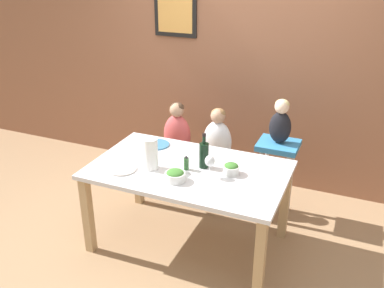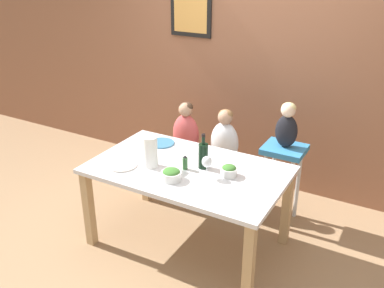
{
  "view_description": "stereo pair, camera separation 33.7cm",
  "coord_description": "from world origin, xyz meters",
  "px_view_note": "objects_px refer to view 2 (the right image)",
  "views": [
    {
      "loc": [
        1.21,
        -2.76,
        2.29
      ],
      "look_at": [
        0.0,
        0.07,
        0.9
      ],
      "focal_mm": 40.0,
      "sensor_mm": 36.0,
      "label": 1
    },
    {
      "loc": [
        1.51,
        -2.61,
        2.29
      ],
      "look_at": [
        0.0,
        0.07,
        0.9
      ],
      "focal_mm": 40.0,
      "sensor_mm": 36.0,
      "label": 2
    }
  ],
  "objects_px": {
    "person_child_center": "(225,138)",
    "salad_bowl_small": "(229,171)",
    "salad_bowl_large": "(171,174)",
    "wine_bottle": "(203,155)",
    "chair_right_highchair": "(283,164)",
    "person_baby_right": "(287,124)",
    "paper_towel_roll": "(150,152)",
    "dinner_plate_front_left": "(122,165)",
    "wine_glass_near": "(207,162)",
    "chair_far_center": "(223,169)",
    "chair_far_left": "(186,160)",
    "person_child_left": "(186,130)",
    "dinner_plate_back_left": "(162,143)"
  },
  "relations": [
    {
      "from": "person_child_center",
      "to": "salad_bowl_small",
      "type": "height_order",
      "value": "person_child_center"
    },
    {
      "from": "salad_bowl_large",
      "to": "person_child_center",
      "type": "bearing_deg",
      "value": 90.57
    },
    {
      "from": "wine_bottle",
      "to": "salad_bowl_large",
      "type": "xyz_separation_m",
      "value": [
        -0.11,
        -0.29,
        -0.07
      ]
    },
    {
      "from": "chair_right_highchair",
      "to": "salad_bowl_large",
      "type": "relative_size",
      "value": 4.8
    },
    {
      "from": "person_baby_right",
      "to": "paper_towel_roll",
      "type": "relative_size",
      "value": 1.56
    },
    {
      "from": "person_baby_right",
      "to": "dinner_plate_front_left",
      "type": "bearing_deg",
      "value": -137.1
    },
    {
      "from": "paper_towel_roll",
      "to": "dinner_plate_front_left",
      "type": "distance_m",
      "value": 0.26
    },
    {
      "from": "salad_bowl_small",
      "to": "dinner_plate_front_left",
      "type": "bearing_deg",
      "value": -161.43
    },
    {
      "from": "person_child_center",
      "to": "wine_glass_near",
      "type": "relative_size",
      "value": 3.03
    },
    {
      "from": "chair_far_center",
      "to": "wine_bottle",
      "type": "bearing_deg",
      "value": -79.36
    },
    {
      "from": "chair_far_left",
      "to": "dinner_plate_front_left",
      "type": "xyz_separation_m",
      "value": [
        -0.03,
        -0.95,
        0.36
      ]
    },
    {
      "from": "chair_right_highchair",
      "to": "person_child_left",
      "type": "height_order",
      "value": "person_child_left"
    },
    {
      "from": "person_child_left",
      "to": "person_baby_right",
      "type": "relative_size",
      "value": 1.34
    },
    {
      "from": "chair_far_left",
      "to": "wine_glass_near",
      "type": "distance_m",
      "value": 1.12
    },
    {
      "from": "person_child_left",
      "to": "wine_bottle",
      "type": "height_order",
      "value": "wine_bottle"
    },
    {
      "from": "dinner_plate_back_left",
      "to": "salad_bowl_large",
      "type": "bearing_deg",
      "value": -50.51
    },
    {
      "from": "chair_right_highchair",
      "to": "paper_towel_roll",
      "type": "relative_size",
      "value": 2.9
    },
    {
      "from": "salad_bowl_large",
      "to": "dinner_plate_front_left",
      "type": "relative_size",
      "value": 0.67
    },
    {
      "from": "chair_far_center",
      "to": "salad_bowl_small",
      "type": "distance_m",
      "value": 0.87
    },
    {
      "from": "chair_far_left",
      "to": "salad_bowl_small",
      "type": "bearing_deg",
      "value": -41.28
    },
    {
      "from": "person_child_center",
      "to": "dinner_plate_back_left",
      "type": "distance_m",
      "value": 0.6
    },
    {
      "from": "chair_far_left",
      "to": "person_child_center",
      "type": "bearing_deg",
      "value": 0.08
    },
    {
      "from": "chair_right_highchair",
      "to": "chair_far_center",
      "type": "bearing_deg",
      "value": 180.0
    },
    {
      "from": "salad_bowl_small",
      "to": "dinner_plate_back_left",
      "type": "height_order",
      "value": "salad_bowl_small"
    },
    {
      "from": "chair_right_highchair",
      "to": "wine_bottle",
      "type": "bearing_deg",
      "value": -124.44
    },
    {
      "from": "person_child_center",
      "to": "dinner_plate_back_left",
      "type": "bearing_deg",
      "value": -134.07
    },
    {
      "from": "person_child_center",
      "to": "dinner_plate_front_left",
      "type": "distance_m",
      "value": 1.06
    },
    {
      "from": "dinner_plate_front_left",
      "to": "person_child_left",
      "type": "bearing_deg",
      "value": 87.98
    },
    {
      "from": "wine_glass_near",
      "to": "salad_bowl_small",
      "type": "relative_size",
      "value": 1.4
    },
    {
      "from": "chair_far_left",
      "to": "person_child_center",
      "type": "xyz_separation_m",
      "value": [
        0.42,
        0.0,
        0.33
      ]
    },
    {
      "from": "chair_far_center",
      "to": "wine_glass_near",
      "type": "height_order",
      "value": "wine_glass_near"
    },
    {
      "from": "paper_towel_roll",
      "to": "dinner_plate_front_left",
      "type": "relative_size",
      "value": 1.12
    },
    {
      "from": "chair_far_center",
      "to": "chair_right_highchair",
      "type": "relative_size",
      "value": 0.6
    },
    {
      "from": "person_child_center",
      "to": "salad_bowl_large",
      "type": "relative_size",
      "value": 3.47
    },
    {
      "from": "wine_glass_near",
      "to": "salad_bowl_small",
      "type": "height_order",
      "value": "wine_glass_near"
    },
    {
      "from": "dinner_plate_front_left",
      "to": "dinner_plate_back_left",
      "type": "bearing_deg",
      "value": 86.38
    },
    {
      "from": "wine_bottle",
      "to": "dinner_plate_front_left",
      "type": "relative_size",
      "value": 1.26
    },
    {
      "from": "dinner_plate_front_left",
      "to": "salad_bowl_large",
      "type": "bearing_deg",
      "value": 0.42
    },
    {
      "from": "paper_towel_roll",
      "to": "dinner_plate_back_left",
      "type": "xyz_separation_m",
      "value": [
        -0.17,
        0.41,
        -0.12
      ]
    },
    {
      "from": "chair_right_highchair",
      "to": "wine_bottle",
      "type": "distance_m",
      "value": 0.84
    },
    {
      "from": "person_child_center",
      "to": "wine_bottle",
      "type": "xyz_separation_m",
      "value": [
        0.12,
        -0.66,
        0.14
      ]
    },
    {
      "from": "person_baby_right",
      "to": "dinner_plate_front_left",
      "type": "relative_size",
      "value": 1.74
    },
    {
      "from": "paper_towel_roll",
      "to": "dinner_plate_front_left",
      "type": "height_order",
      "value": "paper_towel_roll"
    },
    {
      "from": "person_child_center",
      "to": "chair_far_left",
      "type": "bearing_deg",
      "value": -179.92
    },
    {
      "from": "wine_glass_near",
      "to": "dinner_plate_back_left",
      "type": "relative_size",
      "value": 0.77
    },
    {
      "from": "salad_bowl_small",
      "to": "wine_bottle",
      "type": "bearing_deg",
      "value": 174.57
    },
    {
      "from": "chair_right_highchair",
      "to": "person_child_center",
      "type": "bearing_deg",
      "value": 179.94
    },
    {
      "from": "person_child_left",
      "to": "chair_right_highchair",
      "type": "bearing_deg",
      "value": -0.03
    },
    {
      "from": "chair_right_highchair",
      "to": "paper_towel_roll",
      "type": "distance_m",
      "value": 1.21
    },
    {
      "from": "person_child_center",
      "to": "paper_towel_roll",
      "type": "relative_size",
      "value": 2.09
    }
  ]
}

